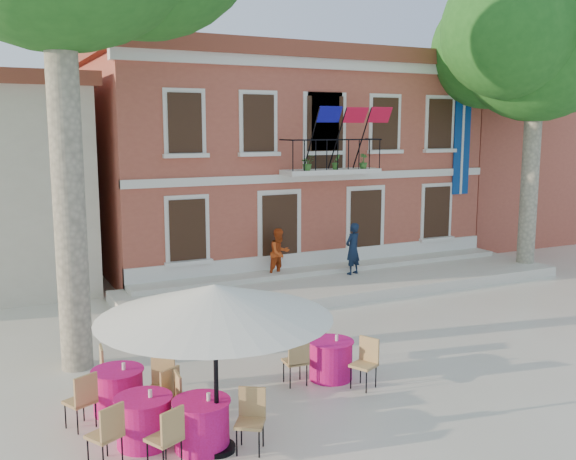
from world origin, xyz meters
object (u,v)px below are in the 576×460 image
at_px(pedestrian_navy, 353,249).
at_px(cafe_table_0, 144,419).
at_px(cafe_table_1, 202,422).
at_px(cafe_table_2, 118,388).
at_px(plane_tree_east, 538,42).
at_px(cafe_table_3, 331,358).
at_px(patio_umbrella, 215,302).
at_px(pedestrian_orange, 280,253).

xyz_separation_m(pedestrian_navy, cafe_table_0, (-8.44, -7.48, -0.69)).
distance_m(pedestrian_navy, cafe_table_0, 11.30).
height_order(cafe_table_1, cafe_table_2, same).
bearing_deg(pedestrian_navy, cafe_table_2, 14.29).
relative_size(cafe_table_1, cafe_table_2, 1.00).
height_order(pedestrian_navy, cafe_table_2, pedestrian_navy).
bearing_deg(plane_tree_east, cafe_table_1, -153.66).
distance_m(cafe_table_2, cafe_table_3, 4.05).
bearing_deg(cafe_table_1, cafe_table_3, 25.83).
bearing_deg(cafe_table_2, pedestrian_navy, 35.71).
bearing_deg(patio_umbrella, cafe_table_2, 117.87).
distance_m(cafe_table_0, cafe_table_2, 1.33).
distance_m(cafe_table_1, cafe_table_3, 3.50).
xyz_separation_m(cafe_table_0, cafe_table_2, (-0.12, 1.33, 0.01)).
bearing_deg(cafe_table_2, cafe_table_1, -64.33).
distance_m(plane_tree_east, patio_umbrella, 16.36).
distance_m(plane_tree_east, cafe_table_1, 17.14).
relative_size(pedestrian_orange, cafe_table_1, 0.82).
xyz_separation_m(pedestrian_orange, cafe_table_3, (-2.27, -7.08, -0.64)).
bearing_deg(pedestrian_navy, cafe_table_0, 20.14).
relative_size(pedestrian_navy, cafe_table_3, 0.87).
height_order(plane_tree_east, cafe_table_2, plane_tree_east).
relative_size(plane_tree_east, pedestrian_navy, 6.32).
xyz_separation_m(patio_umbrella, cafe_table_2, (-1.07, 2.02, -1.90)).
xyz_separation_m(patio_umbrella, cafe_table_1, (-0.18, 0.18, -1.90)).
height_order(patio_umbrella, pedestrian_orange, patio_umbrella).
xyz_separation_m(pedestrian_orange, cafe_table_1, (-5.42, -8.61, -0.64)).
height_order(pedestrian_orange, cafe_table_0, pedestrian_orange).
bearing_deg(pedestrian_orange, plane_tree_east, -25.89).
xyz_separation_m(pedestrian_orange, cafe_table_2, (-6.31, -6.77, -0.64)).
xyz_separation_m(plane_tree_east, cafe_table_2, (-14.84, -5.07, -7.18)).
bearing_deg(cafe_table_0, plane_tree_east, 23.50).
distance_m(cafe_table_0, cafe_table_1, 0.92).
xyz_separation_m(plane_tree_east, patio_umbrella, (-13.77, -7.08, -5.28)).
bearing_deg(pedestrian_navy, patio_umbrella, 26.05).
distance_m(patio_umbrella, cafe_table_0, 2.24).
relative_size(cafe_table_1, cafe_table_3, 1.00).
bearing_deg(cafe_table_1, patio_umbrella, -44.10).
bearing_deg(plane_tree_east, pedestrian_orange, 168.71).
bearing_deg(pedestrian_orange, cafe_table_0, -141.97).
relative_size(patio_umbrella, cafe_table_2, 1.87).
bearing_deg(cafe_table_3, patio_umbrella, -150.18).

